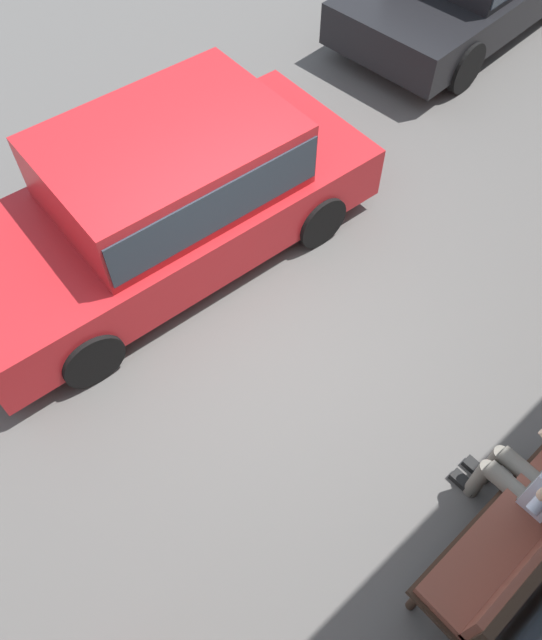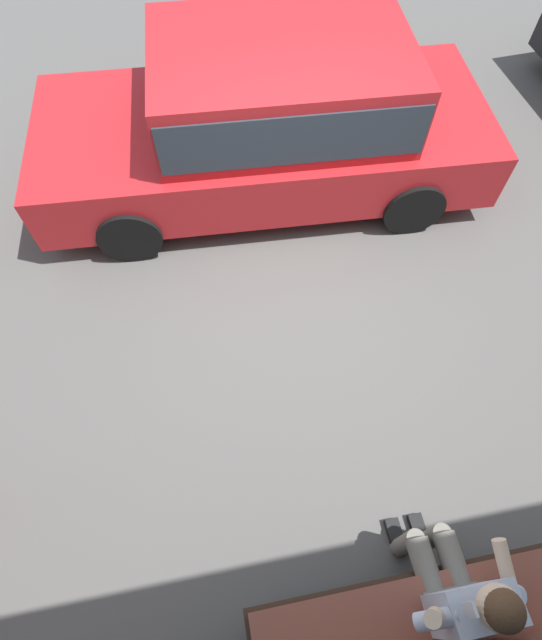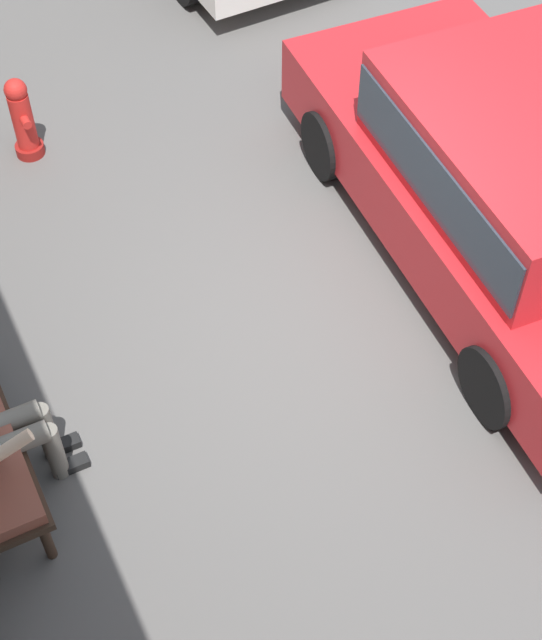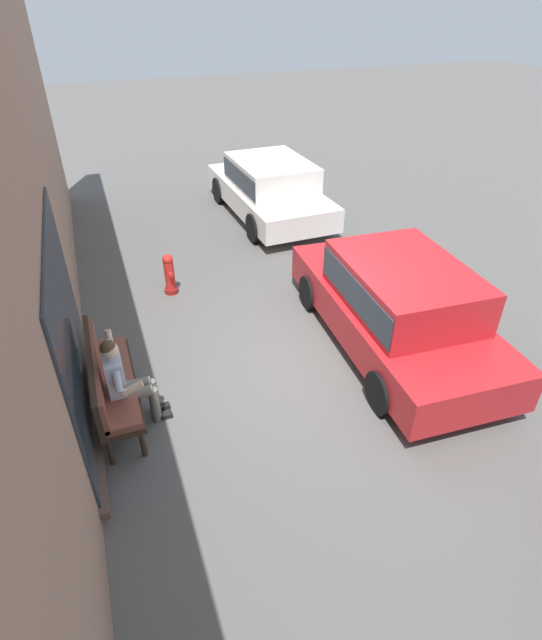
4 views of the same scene
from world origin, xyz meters
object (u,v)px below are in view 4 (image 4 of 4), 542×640
bench (107,379)px  person_on_phone (125,380)px  parked_car_mid (397,302)px  parked_car_far (270,186)px  fire_hydrant (169,275)px

bench → person_on_phone: bearing=-138.6°
parked_car_mid → parked_car_far: size_ratio=1.04×
person_on_phone → fire_hydrant: size_ratio=1.70×
bench → person_on_phone: size_ratio=1.45×
person_on_phone → parked_car_mid: bearing=-86.0°
person_on_phone → parked_car_mid: 4.24m
parked_car_mid → fire_hydrant: bearing=46.4°
fire_hydrant → parked_car_far: bearing=-46.7°
parked_car_mid → parked_car_far: bearing=-0.3°
bench → parked_car_mid: (0.04, -4.46, 0.21)m
bench → parked_car_mid: parked_car_mid is taller
person_on_phone → fire_hydrant: 3.44m
parked_car_mid → person_on_phone: bearing=94.0°
parked_car_mid → fire_hydrant: (2.93, 3.08, -0.43)m
person_on_phone → parked_car_far: parked_car_far is taller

